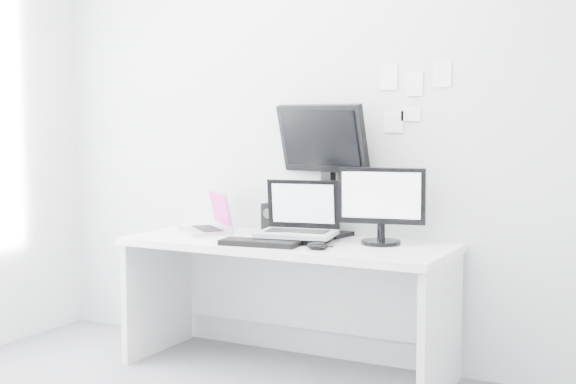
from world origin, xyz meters
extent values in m
plane|color=silver|center=(0.00, 1.60, 1.35)|extent=(3.60, 0.00, 3.60)
cube|color=white|center=(0.00, 1.25, 0.36)|extent=(1.80, 0.70, 0.73)
cube|color=#B9B9BE|center=(-0.58, 1.32, 0.86)|extent=(0.43, 0.42, 0.26)
cube|color=black|center=(-0.19, 1.42, 0.82)|extent=(0.10, 0.10, 0.18)
cube|color=#A5A9AD|center=(0.07, 1.24, 0.90)|extent=(0.46, 0.39, 0.34)
cube|color=black|center=(0.09, 1.54, 1.11)|extent=(0.59, 0.31, 0.77)
cube|color=black|center=(0.50, 1.38, 0.94)|extent=(0.50, 0.30, 0.42)
cube|color=black|center=(-0.05, 1.04, 0.74)|extent=(0.43, 0.20, 0.03)
ellipsoid|color=black|center=(0.28, 1.06, 0.75)|extent=(0.13, 0.10, 0.04)
cube|color=white|center=(0.45, 1.59, 1.62)|extent=(0.10, 0.00, 0.14)
cube|color=white|center=(0.60, 1.59, 1.58)|extent=(0.09, 0.00, 0.13)
cube|color=white|center=(0.75, 1.59, 1.63)|extent=(0.10, 0.00, 0.14)
cube|color=white|center=(0.58, 1.59, 1.42)|extent=(0.11, 0.00, 0.08)
cube|color=white|center=(0.48, 1.59, 1.38)|extent=(0.11, 0.00, 0.12)
camera|label=1|loc=(1.99, -2.53, 1.39)|focal=49.45mm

